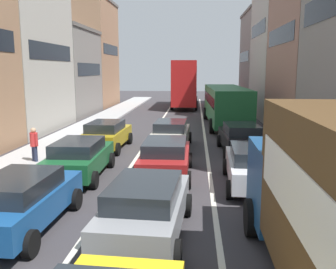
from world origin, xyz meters
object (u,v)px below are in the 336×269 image
(sedan_left_lane_third, at_px, (79,157))
(bus_far_queue_secondary, at_px, (185,82))
(sedan_left_lane_fourth, at_px, (106,134))
(wagon_left_lane_second, at_px, (21,200))
(wagon_right_lane_far, at_px, (241,137))
(pedestrian_mid_sidewalk, at_px, (34,143))
(sedan_right_lane_behind_truck, at_px, (254,165))
(sedan_centre_lane_second, at_px, (146,207))
(bus_mid_queue_primary, at_px, (226,103))
(hatchback_centre_lane_third, at_px, (165,157))
(coupe_centre_lane_fourth, at_px, (171,134))

(sedan_left_lane_third, height_order, bus_far_queue_secondary, bus_far_queue_secondary)
(sedan_left_lane_third, height_order, sedan_left_lane_fourth, same)
(wagon_left_lane_second, height_order, wagon_right_lane_far, same)
(sedan_left_lane_fourth, distance_m, pedestrian_mid_sidewalk, 4.16)
(sedan_left_lane_third, bearing_deg, sedan_right_lane_behind_truck, -97.45)
(sedan_centre_lane_second, distance_m, sedan_left_lane_fourth, 10.80)
(sedan_left_lane_fourth, bearing_deg, wagon_right_lane_far, -90.95)
(wagon_left_lane_second, relative_size, pedestrian_mid_sidewalk, 2.63)
(sedan_left_lane_third, xyz_separation_m, bus_mid_queue_primary, (6.75, 13.76, 0.96))
(hatchback_centre_lane_third, height_order, sedan_right_lane_behind_truck, same)
(hatchback_centre_lane_third, bearing_deg, sedan_centre_lane_second, 179.36)
(coupe_centre_lane_fourth, relative_size, sedan_right_lane_behind_truck, 1.00)
(sedan_left_lane_fourth, distance_m, bus_far_queue_secondary, 22.74)
(hatchback_centre_lane_third, height_order, sedan_left_lane_fourth, same)
(sedan_centre_lane_second, bearing_deg, pedestrian_mid_sidewalk, 44.29)
(wagon_right_lane_far, bearing_deg, sedan_centre_lane_second, 157.67)
(bus_far_queue_secondary, xyz_separation_m, pedestrian_mid_sidewalk, (-5.96, -25.74, -1.88))
(sedan_left_lane_third, bearing_deg, coupe_centre_lane_fourth, -30.62)
(wagon_right_lane_far, bearing_deg, hatchback_centre_lane_third, 139.83)
(wagon_left_lane_second, relative_size, sedan_left_lane_third, 1.01)
(hatchback_centre_lane_third, relative_size, sedan_left_lane_fourth, 0.99)
(coupe_centre_lane_fourth, height_order, bus_mid_queue_primary, bus_mid_queue_primary)
(hatchback_centre_lane_third, xyz_separation_m, bus_far_queue_secondary, (-0.02, 27.26, 2.03))
(sedan_left_lane_fourth, relative_size, wagon_right_lane_far, 1.00)
(sedan_right_lane_behind_truck, distance_m, bus_mid_queue_primary, 14.54)
(bus_far_queue_secondary, distance_m, pedestrian_mid_sidewalk, 26.49)
(sedan_right_lane_behind_truck, xyz_separation_m, pedestrian_mid_sidewalk, (-9.24, 2.56, 0.15))
(hatchback_centre_lane_third, height_order, pedestrian_mid_sidewalk, pedestrian_mid_sidewalk)
(hatchback_centre_lane_third, xyz_separation_m, sedan_left_lane_third, (-3.36, -0.29, 0.00))
(bus_mid_queue_primary, bearing_deg, sedan_right_lane_behind_truck, 177.60)
(sedan_left_lane_third, height_order, bus_mid_queue_primary, bus_mid_queue_primary)
(wagon_left_lane_second, bearing_deg, bus_far_queue_secondary, -4.03)
(wagon_left_lane_second, relative_size, hatchback_centre_lane_third, 1.01)
(sedan_left_lane_third, relative_size, sedan_left_lane_fourth, 0.99)
(pedestrian_mid_sidewalk, bearing_deg, sedan_left_lane_fourth, 1.85)
(sedan_centre_lane_second, xyz_separation_m, sedan_right_lane_behind_truck, (3.33, 4.31, 0.00))
(hatchback_centre_lane_third, distance_m, sedan_right_lane_behind_truck, 3.43)
(wagon_left_lane_second, xyz_separation_m, hatchback_centre_lane_third, (3.40, 5.14, 0.00))
(bus_mid_queue_primary, relative_size, pedestrian_mid_sidewalk, 6.37)
(hatchback_centre_lane_third, relative_size, coupe_centre_lane_fourth, 0.99)
(wagon_left_lane_second, height_order, sedan_right_lane_behind_truck, same)
(hatchback_centre_lane_third, bearing_deg, bus_mid_queue_primary, -14.12)
(coupe_centre_lane_fourth, distance_m, bus_mid_queue_primary, 8.88)
(sedan_right_lane_behind_truck, xyz_separation_m, wagon_right_lane_far, (0.20, 5.55, 0.00))
(coupe_centre_lane_fourth, relative_size, wagon_right_lane_far, 0.99)
(wagon_right_lane_far, relative_size, bus_far_queue_secondary, 0.42)
(bus_far_queue_secondary, bearing_deg, sedan_left_lane_fourth, 170.96)
(wagon_right_lane_far, bearing_deg, coupe_centre_lane_fourth, 73.88)
(coupe_centre_lane_fourth, height_order, pedestrian_mid_sidewalk, pedestrian_mid_sidewalk)
(wagon_right_lane_far, distance_m, bus_mid_queue_primary, 9.01)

